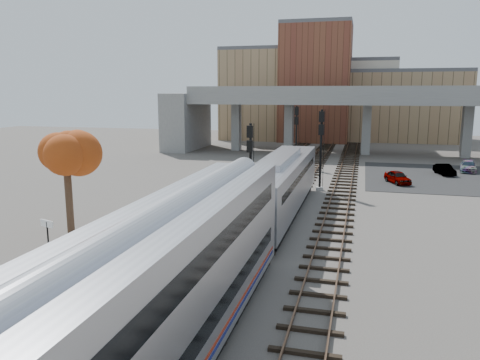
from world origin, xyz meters
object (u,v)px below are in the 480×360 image
at_px(coach, 125,332).
at_px(signal_mast_mid, 321,150).
at_px(signal_mast_near, 250,171).
at_px(car_a, 398,177).
at_px(car_b, 445,170).
at_px(locomotive, 280,184).
at_px(signal_mast_far, 296,136).
at_px(car_c, 468,166).
at_px(tree, 66,154).

distance_m(coach, signal_mast_mid, 32.04).
height_order(signal_mast_near, signal_mast_mid, signal_mast_mid).
xyz_separation_m(car_a, car_b, (5.14, 6.23, -0.04)).
bearing_deg(locomotive, car_a, 58.02).
distance_m(car_a, car_b, 8.08).
xyz_separation_m(signal_mast_far, car_b, (16.25, -2.35, -2.95)).
bearing_deg(signal_mast_far, car_c, 1.72).
height_order(signal_mast_mid, car_b, signal_mast_mid).
distance_m(locomotive, signal_mast_mid, 9.66).
height_order(signal_mast_near, car_a, signal_mast_near).
relative_size(locomotive, tree, 2.79).
xyz_separation_m(locomotive, car_c, (17.03, 23.57, -1.65)).
distance_m(signal_mast_near, signal_mast_mid, 10.56).
height_order(locomotive, car_a, locomotive).
height_order(coach, signal_mast_far, signal_mast_far).
bearing_deg(signal_mast_mid, tree, -127.83).
xyz_separation_m(signal_mast_near, car_b, (16.25, 21.02, -2.56)).
height_order(car_a, car_b, car_a).
relative_size(signal_mast_near, signal_mast_far, 0.92).
bearing_deg(coach, signal_mast_far, 92.64).
bearing_deg(signal_mast_mid, locomotive, -102.07).
bearing_deg(car_a, coach, -126.88).
distance_m(coach, car_b, 45.56).
distance_m(coach, signal_mast_near, 22.34).
relative_size(coach, tree, 3.66).
distance_m(signal_mast_mid, car_b, 16.86).
height_order(coach, tree, tree).
bearing_deg(locomotive, coach, -90.00).
height_order(signal_mast_mid, car_a, signal_mast_mid).
xyz_separation_m(locomotive, tree, (-11.60, -8.15, 2.79)).
distance_m(tree, car_b, 38.89).
xyz_separation_m(coach, car_c, (17.03, 46.17, -2.17)).
xyz_separation_m(signal_mast_near, car_c, (19.13, 23.94, -2.54)).
bearing_deg(car_c, signal_mast_near, -118.50).
relative_size(locomotive, signal_mast_mid, 2.64).
bearing_deg(coach, signal_mast_near, 95.39).
height_order(signal_mast_far, car_a, signal_mast_far).
xyz_separation_m(signal_mast_far, car_a, (11.11, -8.57, -2.91)).
height_order(coach, signal_mast_near, signal_mast_near).
height_order(car_a, car_c, car_a).
bearing_deg(signal_mast_mid, car_c, 43.40).
distance_m(locomotive, signal_mast_far, 23.12).
distance_m(locomotive, tree, 14.45).
bearing_deg(car_c, locomotive, -115.72).
xyz_separation_m(locomotive, signal_mast_far, (-2.10, 22.99, 1.28)).
distance_m(car_b, car_c, 4.10).
height_order(tree, car_a, tree).
distance_m(signal_mast_near, signal_mast_far, 23.37).
bearing_deg(tree, signal_mast_mid, 52.17).
height_order(signal_mast_mid, car_c, signal_mast_mid).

